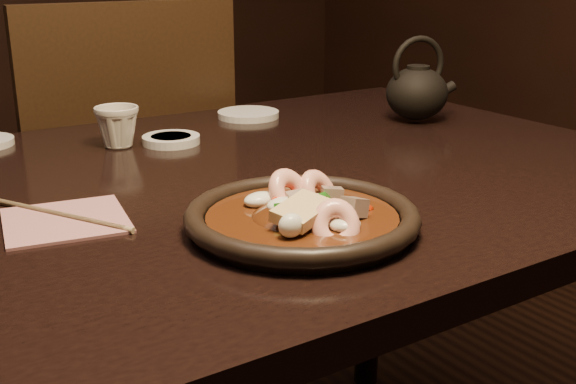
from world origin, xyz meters
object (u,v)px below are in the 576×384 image
table (148,244)px  plate (302,219)px  teapot (417,90)px  tea_cup (117,125)px  chair (120,203)px

table → plate: size_ratio=5.81×
plate → teapot: 0.63m
plate → tea_cup: 0.49m
chair → plate: size_ratio=3.53×
table → chair: (0.17, 0.59, -0.14)m
table → tea_cup: tea_cup is taller
chair → tea_cup: bearing=73.8°
tea_cup → teapot: 0.57m
plate → teapot: size_ratio=1.73×
table → chair: size_ratio=1.65×
chair → plate: (-0.08, -0.83, 0.23)m
chair → teapot: chair is taller
plate → teapot: (0.51, 0.36, 0.05)m
table → plate: 0.27m
plate → chair: bearing=84.7°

